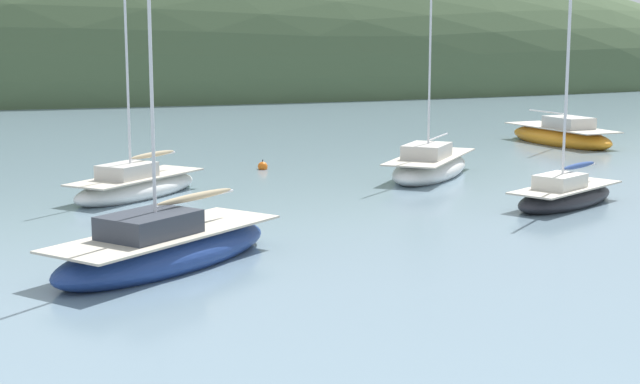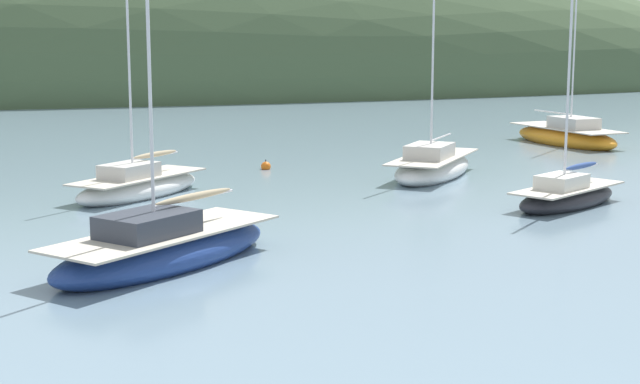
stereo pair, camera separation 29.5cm
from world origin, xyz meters
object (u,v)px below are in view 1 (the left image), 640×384
Objects in this scene: sailboat_navy_dinghy at (136,186)px; mooring_buoy_channel at (263,167)px; sailboat_black_sloop at (165,249)px; sailboat_red_portside at (565,195)px; sailboat_yellow_far at (430,166)px; sailboat_teal_outer at (561,136)px.

sailboat_navy_dinghy reaches higher than mooring_buoy_channel.
sailboat_black_sloop is at bearing -112.72° from mooring_buoy_channel.
mooring_buoy_channel is (6.21, 5.34, -0.26)m from sailboat_navy_dinghy.
sailboat_black_sloop is 1.36× the size of sailboat_red_portside.
sailboat_red_portside is 14.23m from mooring_buoy_channel.
mooring_buoy_channel is at bearing 145.85° from sailboat_yellow_far.
sailboat_black_sloop is at bearing -163.48° from sailboat_red_portside.
sailboat_teal_outer reaches higher than sailboat_red_portside.
sailboat_black_sloop reaches higher than sailboat_yellow_far.
sailboat_teal_outer is 17.52× the size of mooring_buoy_channel.
mooring_buoy_channel is at bearing 67.28° from sailboat_black_sloop.
sailboat_teal_outer is 19.04m from sailboat_red_portside.
sailboat_yellow_far is 12.45m from sailboat_navy_dinghy.
sailboat_teal_outer is at bearing 21.92° from sailboat_navy_dinghy.
sailboat_black_sloop reaches higher than sailboat_teal_outer.
sailboat_navy_dinghy is at bearing -158.08° from sailboat_teal_outer.
sailboat_teal_outer is 1.25× the size of sailboat_navy_dinghy.
sailboat_navy_dinghy is (-12.39, -1.15, -0.04)m from sailboat_yellow_far.
sailboat_navy_dinghy is at bearing -139.29° from mooring_buoy_channel.
sailboat_black_sloop reaches higher than mooring_buoy_channel.
sailboat_red_portside is 14.18× the size of mooring_buoy_channel.
sailboat_red_portside is at bearing -24.74° from sailboat_navy_dinghy.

